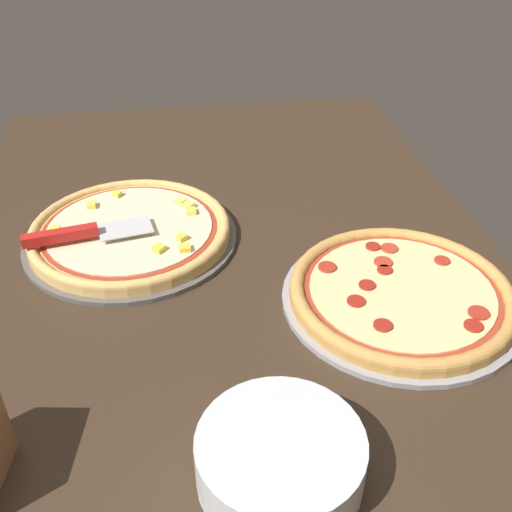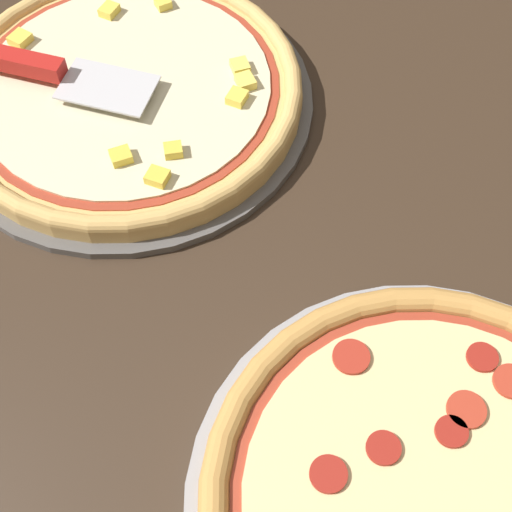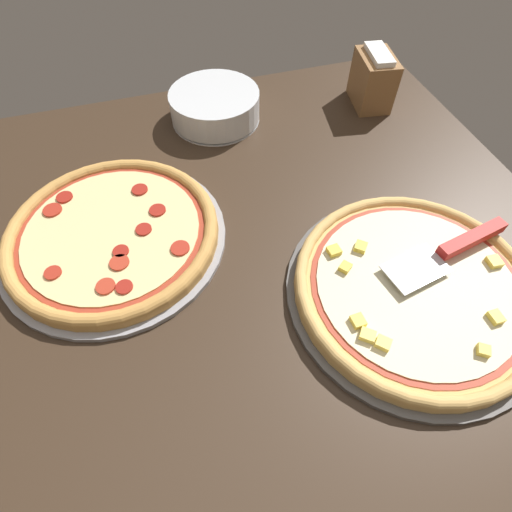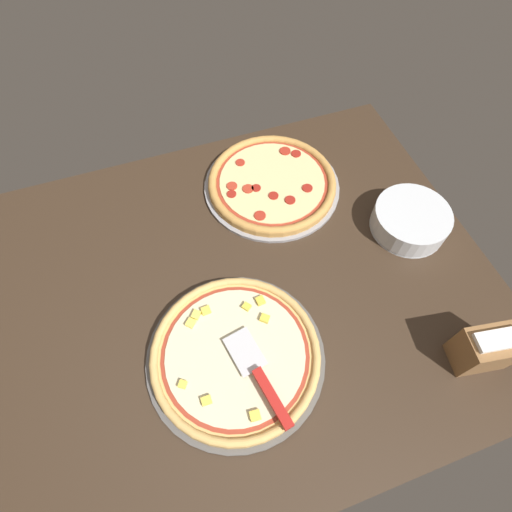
{
  "view_description": "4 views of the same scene",
  "coord_description": "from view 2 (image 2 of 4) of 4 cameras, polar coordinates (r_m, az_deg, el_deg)",
  "views": [
    {
      "loc": [
        103.48,
        -7.5,
        66.6
      ],
      "look_at": [
        12.86,
        5.81,
        3.0
      ],
      "focal_mm": 42.0,
      "sensor_mm": 36.0,
      "label": 1
    },
    {
      "loc": [
        45.07,
        22.49,
        60.74
      ],
      "look_at": [
        12.86,
        5.81,
        3.0
      ],
      "focal_mm": 50.0,
      "sensor_mm": 36.0,
      "label": 2
    },
    {
      "loc": [
        -26.43,
        17.86,
        58.6
      ],
      "look_at": [
        12.86,
        5.81,
        3.0
      ],
      "focal_mm": 28.0,
      "sensor_mm": 36.0,
      "label": 3
    },
    {
      "loc": [
        -5.32,
        -46.15,
        94.66
      ],
      "look_at": [
        12.86,
        5.81,
        3.0
      ],
      "focal_mm": 28.0,
      "sensor_mm": 36.0,
      "label": 4
    }
  ],
  "objects": [
    {
      "name": "pizza_pan_back",
      "position": [
        0.63,
        14.22,
        -18.91
      ],
      "size": [
        41.42,
        41.42,
        1.0
      ],
      "primitive_type": "cylinder",
      "color": "#939399",
      "rests_on": "ground_plane"
    },
    {
      "name": "pizza_pan_front",
      "position": [
        0.86,
        -10.15,
        12.08
      ],
      "size": [
        42.67,
        42.67,
        1.0
      ],
      "primitive_type": "cylinder",
      "color": "#565451",
      "rests_on": "ground_plane"
    },
    {
      "name": "pizza_back",
      "position": [
        0.62,
        14.58,
        -18.51
      ],
      "size": [
        38.94,
        38.94,
        2.75
      ],
      "color": "#C68E47",
      "rests_on": "pizza_pan_back"
    },
    {
      "name": "serving_spatula",
      "position": [
        0.86,
        -17.95,
        14.37
      ],
      "size": [
        8.82,
        24.7,
        2.0
      ],
      "color": "silver",
      "rests_on": "pizza_front"
    },
    {
      "name": "pizza_front",
      "position": [
        0.84,
        -10.35,
        13.02
      ],
      "size": [
        40.11,
        40.11,
        3.28
      ],
      "color": "#DBAD60",
      "rests_on": "pizza_pan_front"
    },
    {
      "name": "ground_plane",
      "position": [
        0.8,
        0.55,
        6.71
      ],
      "size": [
        147.06,
        108.56,
        3.6
      ],
      "primitive_type": "cube",
      "color": "#38281C"
    }
  ]
}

